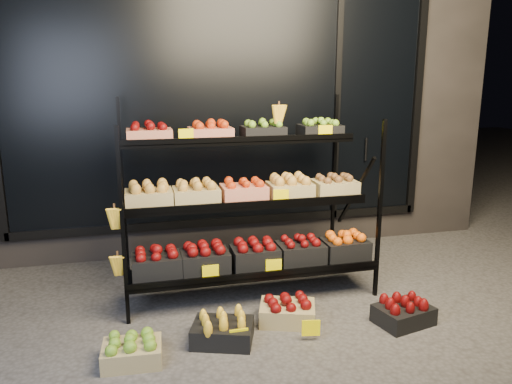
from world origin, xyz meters
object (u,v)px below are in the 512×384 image
object	(u,v)px
floor_crate_left	(132,350)
floor_crate_midright	(287,310)
display_rack	(246,202)
floor_crate_midleft	(223,329)

from	to	relation	value
floor_crate_left	floor_crate_midright	size ratio (longest dim) A/B	0.81
display_rack	floor_crate_midright	bearing A→B (deg)	-76.48
floor_crate_midleft	floor_crate_midright	xyz separation A→B (m)	(0.53, 0.17, -0.00)
display_rack	floor_crate_midleft	xyz separation A→B (m)	(-0.37, -0.86, -0.69)
floor_crate_midleft	display_rack	bearing A→B (deg)	85.97
floor_crate_left	floor_crate_midright	distance (m)	1.19
floor_crate_midright	display_rack	bearing A→B (deg)	122.70
display_rack	floor_crate_midleft	world-z (taller)	display_rack
floor_crate_midleft	floor_crate_midright	bearing A→B (deg)	36.99
floor_crate_midleft	floor_crate_midright	world-z (taller)	floor_crate_midleft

